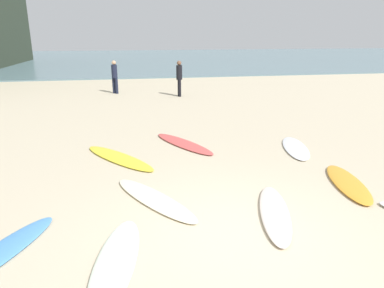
{
  "coord_description": "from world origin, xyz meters",
  "views": [
    {
      "loc": [
        -1.53,
        -4.41,
        2.92
      ],
      "look_at": [
        0.02,
        3.8,
        0.3
      ],
      "focal_mm": 33.27,
      "sensor_mm": 36.0,
      "label": 1
    }
  ],
  "objects_px": {
    "surfboard_1": "(154,199)",
    "surfboard_4": "(119,158)",
    "surfboard_2": "(275,213)",
    "beachgoer_mid": "(115,75)",
    "surfboard_0": "(116,261)",
    "surfboard_3": "(184,143)",
    "surfboard_5": "(348,183)",
    "surfboard_7": "(295,148)",
    "beachgoer_near": "(179,77)"
  },
  "relations": [
    {
      "from": "surfboard_4",
      "to": "beachgoer_mid",
      "type": "relative_size",
      "value": 1.57
    },
    {
      "from": "surfboard_5",
      "to": "beachgoer_near",
      "type": "height_order",
      "value": "beachgoer_near"
    },
    {
      "from": "surfboard_0",
      "to": "surfboard_2",
      "type": "xyz_separation_m",
      "value": [
        2.6,
        0.86,
        -0.0
      ]
    },
    {
      "from": "surfboard_0",
      "to": "surfboard_3",
      "type": "bearing_deg",
      "value": 81.5
    },
    {
      "from": "surfboard_2",
      "to": "beachgoer_near",
      "type": "height_order",
      "value": "beachgoer_near"
    },
    {
      "from": "surfboard_3",
      "to": "surfboard_7",
      "type": "height_order",
      "value": "surfboard_3"
    },
    {
      "from": "surfboard_3",
      "to": "surfboard_7",
      "type": "xyz_separation_m",
      "value": [
        2.83,
        -0.92,
        -0.0
      ]
    },
    {
      "from": "beachgoer_near",
      "to": "surfboard_5",
      "type": "bearing_deg",
      "value": 9.64
    },
    {
      "from": "surfboard_7",
      "to": "surfboard_1",
      "type": "bearing_deg",
      "value": -133.58
    },
    {
      "from": "surfboard_2",
      "to": "beachgoer_mid",
      "type": "xyz_separation_m",
      "value": [
        -2.81,
        13.31,
        0.86
      ]
    },
    {
      "from": "surfboard_4",
      "to": "surfboard_5",
      "type": "bearing_deg",
      "value": 116.88
    },
    {
      "from": "surfboard_1",
      "to": "surfboard_4",
      "type": "bearing_deg",
      "value": -104.95
    },
    {
      "from": "surfboard_7",
      "to": "beachgoer_near",
      "type": "bearing_deg",
      "value": 117.06
    },
    {
      "from": "surfboard_0",
      "to": "surfboard_5",
      "type": "bearing_deg",
      "value": 31.64
    },
    {
      "from": "surfboard_1",
      "to": "surfboard_4",
      "type": "xyz_separation_m",
      "value": [
        -0.65,
        2.4,
        -0.0
      ]
    },
    {
      "from": "surfboard_5",
      "to": "surfboard_3",
      "type": "bearing_deg",
      "value": 144.6
    },
    {
      "from": "surfboard_0",
      "to": "surfboard_5",
      "type": "relative_size",
      "value": 1.06
    },
    {
      "from": "surfboard_0",
      "to": "surfboard_2",
      "type": "distance_m",
      "value": 2.73
    },
    {
      "from": "surfboard_2",
      "to": "beachgoer_mid",
      "type": "height_order",
      "value": "beachgoer_mid"
    },
    {
      "from": "surfboard_2",
      "to": "surfboard_4",
      "type": "relative_size",
      "value": 0.82
    },
    {
      "from": "surfboard_5",
      "to": "beachgoer_near",
      "type": "relative_size",
      "value": 1.18
    },
    {
      "from": "surfboard_7",
      "to": "beachgoer_mid",
      "type": "xyz_separation_m",
      "value": [
        -4.79,
        10.08,
        0.87
      ]
    },
    {
      "from": "surfboard_2",
      "to": "surfboard_4",
      "type": "xyz_separation_m",
      "value": [
        -2.59,
        3.3,
        -0.01
      ]
    },
    {
      "from": "surfboard_2",
      "to": "surfboard_5",
      "type": "bearing_deg",
      "value": 41.64
    },
    {
      "from": "surfboard_2",
      "to": "surfboard_3",
      "type": "distance_m",
      "value": 4.24
    },
    {
      "from": "surfboard_5",
      "to": "surfboard_1",
      "type": "bearing_deg",
      "value": -166.26
    },
    {
      "from": "surfboard_2",
      "to": "surfboard_0",
      "type": "bearing_deg",
      "value": -144.52
    },
    {
      "from": "beachgoer_near",
      "to": "beachgoer_mid",
      "type": "bearing_deg",
      "value": -114.3
    },
    {
      "from": "surfboard_0",
      "to": "surfboard_3",
      "type": "xyz_separation_m",
      "value": [
        1.74,
        5.02,
        -0.01
      ]
    },
    {
      "from": "surfboard_4",
      "to": "beachgoer_mid",
      "type": "bearing_deg",
      "value": -123.73
    },
    {
      "from": "surfboard_2",
      "to": "surfboard_4",
      "type": "bearing_deg",
      "value": 145.19
    },
    {
      "from": "surfboard_7",
      "to": "surfboard_0",
      "type": "bearing_deg",
      "value": -122.48
    },
    {
      "from": "surfboard_2",
      "to": "beachgoer_mid",
      "type": "distance_m",
      "value": 13.64
    },
    {
      "from": "surfboard_3",
      "to": "surfboard_7",
      "type": "distance_m",
      "value": 2.98
    },
    {
      "from": "surfboard_1",
      "to": "surfboard_5",
      "type": "xyz_separation_m",
      "value": [
        3.88,
        -0.02,
        0.01
      ]
    },
    {
      "from": "surfboard_4",
      "to": "beachgoer_mid",
      "type": "distance_m",
      "value": 10.05
    },
    {
      "from": "surfboard_1",
      "to": "beachgoer_near",
      "type": "xyz_separation_m",
      "value": [
        2.16,
        10.99,
        0.9
      ]
    },
    {
      "from": "surfboard_3",
      "to": "surfboard_5",
      "type": "xyz_separation_m",
      "value": [
        2.8,
        -3.27,
        0.01
      ]
    },
    {
      "from": "surfboard_3",
      "to": "surfboard_5",
      "type": "distance_m",
      "value": 4.31
    },
    {
      "from": "surfboard_3",
      "to": "beachgoer_mid",
      "type": "xyz_separation_m",
      "value": [
        -1.96,
        9.16,
        0.87
      ]
    },
    {
      "from": "surfboard_4",
      "to": "surfboard_7",
      "type": "relative_size",
      "value": 1.27
    },
    {
      "from": "beachgoer_mid",
      "to": "surfboard_3",
      "type": "bearing_deg",
      "value": -32.38
    },
    {
      "from": "surfboard_2",
      "to": "surfboard_4",
      "type": "height_order",
      "value": "surfboard_2"
    },
    {
      "from": "surfboard_0",
      "to": "surfboard_5",
      "type": "xyz_separation_m",
      "value": [
        4.54,
        1.75,
        -0.0
      ]
    },
    {
      "from": "surfboard_1",
      "to": "surfboard_5",
      "type": "bearing_deg",
      "value": 149.63
    },
    {
      "from": "surfboard_2",
      "to": "beachgoer_mid",
      "type": "relative_size",
      "value": 1.29
    },
    {
      "from": "surfboard_1",
      "to": "beachgoer_mid",
      "type": "relative_size",
      "value": 1.44
    },
    {
      "from": "beachgoer_mid",
      "to": "surfboard_7",
      "type": "bearing_deg",
      "value": -19.02
    },
    {
      "from": "surfboard_2",
      "to": "surfboard_5",
      "type": "distance_m",
      "value": 2.13
    },
    {
      "from": "surfboard_1",
      "to": "surfboard_3",
      "type": "relative_size",
      "value": 0.96
    }
  ]
}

